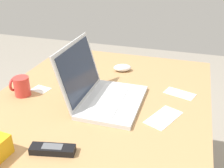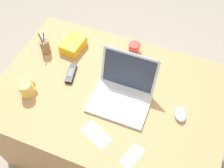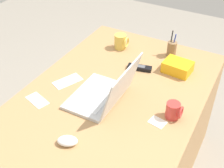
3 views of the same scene
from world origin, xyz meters
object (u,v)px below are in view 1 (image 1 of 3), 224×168
(computer_mouse, at_px, (122,68))
(laptop, at_px, (102,91))
(cordless_phone, at_px, (53,149))
(coffee_mug_white, at_px, (21,86))

(computer_mouse, bearing_deg, laptop, 157.56)
(laptop, distance_m, cordless_phone, 0.37)
(coffee_mug_white, distance_m, cordless_phone, 0.45)
(laptop, distance_m, computer_mouse, 0.35)
(computer_mouse, bearing_deg, cordless_phone, 153.81)
(cordless_phone, bearing_deg, laptop, -7.07)
(laptop, height_order, computer_mouse, laptop)
(laptop, xyz_separation_m, coffee_mug_white, (-0.05, 0.37, -0.01))
(computer_mouse, height_order, cordless_phone, computer_mouse)
(coffee_mug_white, bearing_deg, computer_mouse, -42.62)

